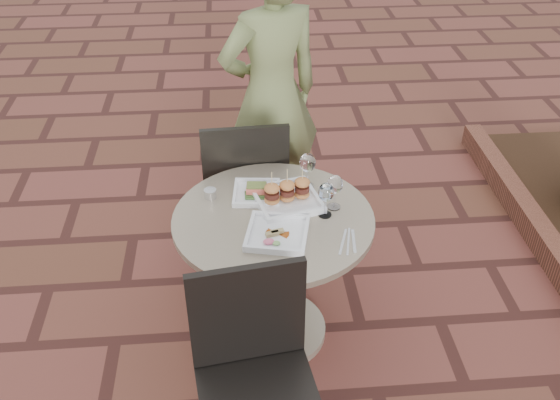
{
  "coord_description": "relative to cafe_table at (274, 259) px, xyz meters",
  "views": [
    {
      "loc": [
        -0.18,
        -2.21,
        2.39
      ],
      "look_at": [
        -0.0,
        -0.0,
        0.82
      ],
      "focal_mm": 40.0,
      "sensor_mm": 36.0,
      "label": 1
    }
  ],
  "objects": [
    {
      "name": "plate_sliders",
      "position": [
        0.07,
        0.1,
        0.29
      ],
      "size": [
        0.34,
        0.34,
        0.18
      ],
      "rotation": [
        0.0,
        0.0,
        0.25
      ],
      "color": "white",
      "rests_on": "cafe_table"
    },
    {
      "name": "diner",
      "position": [
        0.06,
        0.98,
        0.36
      ],
      "size": [
        0.72,
        0.61,
        1.68
      ],
      "primitive_type": "imported",
      "rotation": [
        0.0,
        0.0,
        3.53
      ],
      "color": "#636D3C",
      "rests_on": "ground"
    },
    {
      "name": "steel_ramekin",
      "position": [
        -0.28,
        0.17,
        0.27
      ],
      "size": [
        0.07,
        0.07,
        0.04
      ],
      "primitive_type": "cylinder",
      "rotation": [
        0.0,
        0.0,
        0.38
      ],
      "color": "silver",
      "rests_on": "cafe_table"
    },
    {
      "name": "chair_near",
      "position": [
        -0.12,
        -0.66,
        0.07
      ],
      "size": [
        0.5,
        0.5,
        0.93
      ],
      "rotation": [
        0.0,
        0.0,
        0.14
      ],
      "color": "black",
      "rests_on": "ground"
    },
    {
      "name": "wine_glass_right",
      "position": [
        0.23,
        -0.0,
        0.36
      ],
      "size": [
        0.07,
        0.07,
        0.17
      ],
      "color": "white",
      "rests_on": "cafe_table"
    },
    {
      "name": "cafe_table",
      "position": [
        0.0,
        0.0,
        0.0
      ],
      "size": [
        0.9,
        0.9,
        0.73
      ],
      "color": "gray",
      "rests_on": "ground"
    },
    {
      "name": "chair_far",
      "position": [
        -0.11,
        0.57,
        0.07
      ],
      "size": [
        0.46,
        0.46,
        0.93
      ],
      "rotation": [
        0.0,
        0.0,
        3.19
      ],
      "color": "black",
      "rests_on": "ground"
    },
    {
      "name": "plate_salmon",
      "position": [
        -0.06,
        0.17,
        0.26
      ],
      "size": [
        0.23,
        0.23,
        0.06
      ],
      "rotation": [
        0.0,
        0.0,
        -0.1
      ],
      "color": "white",
      "rests_on": "cafe_table"
    },
    {
      "name": "ground",
      "position": [
        0.03,
        0.0,
        -0.48
      ],
      "size": [
        60.0,
        60.0,
        0.0
      ],
      "primitive_type": "plane",
      "color": "#5D2B24",
      "rests_on": "ground"
    },
    {
      "name": "wine_glass_mid",
      "position": [
        0.18,
        0.23,
        0.37
      ],
      "size": [
        0.08,
        0.08,
        0.18
      ],
      "color": "white",
      "rests_on": "cafe_table"
    },
    {
      "name": "cutlery_set",
      "position": [
        0.3,
        -0.2,
        0.25
      ],
      "size": [
        0.11,
        0.2,
        0.0
      ],
      "primitive_type": null,
      "rotation": [
        0.0,
        0.0,
        -0.18
      ],
      "color": "silver",
      "rests_on": "cafe_table"
    },
    {
      "name": "wine_glass_far",
      "position": [
        0.28,
        0.05,
        0.37
      ],
      "size": [
        0.07,
        0.07,
        0.17
      ],
      "color": "white",
      "rests_on": "cafe_table"
    },
    {
      "name": "plate_tuna",
      "position": [
        0.01,
        -0.14,
        0.26
      ],
      "size": [
        0.3,
        0.3,
        0.03
      ],
      "rotation": [
        0.0,
        0.0,
        -0.22
      ],
      "color": "white",
      "rests_on": "cafe_table"
    },
    {
      "name": "planter_curb",
      "position": [
        1.63,
        0.3,
        -0.41
      ],
      "size": [
        0.12,
        3.0,
        0.15
      ],
      "primitive_type": "cube",
      "color": "brown",
      "rests_on": "ground"
    }
  ]
}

